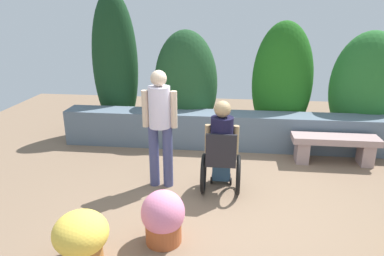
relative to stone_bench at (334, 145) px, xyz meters
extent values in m
plane|color=#7F664F|center=(-1.68, -1.56, -0.31)|extent=(11.52, 11.52, 0.00)
cube|color=slate|center=(-1.68, 0.52, 0.01)|extent=(6.22, 0.51, 0.65)
ellipsoid|color=#183C1F|center=(-4.05, 1.23, 1.09)|extent=(0.92, 0.64, 2.81)
ellipsoid|color=#1F4724|center=(-2.61, 1.07, 0.73)|extent=(1.23, 0.86, 2.08)
ellipsoid|color=#1E5E18|center=(-0.77, 1.16, 0.81)|extent=(1.14, 0.80, 2.25)
ellipsoid|color=#27692A|center=(0.80, 1.18, 0.73)|extent=(1.38, 0.96, 2.09)
cube|color=gray|center=(-0.51, 0.00, -0.13)|extent=(0.20, 0.32, 0.36)
cube|color=gray|center=(0.51, 0.00, -0.13)|extent=(0.20, 0.32, 0.36)
cube|color=gray|center=(0.00, 0.00, 0.11)|extent=(1.39, 0.37, 0.11)
cube|color=black|center=(-1.83, -1.22, 0.19)|extent=(0.40, 0.40, 0.06)
cube|color=black|center=(-1.83, -1.40, 0.42)|extent=(0.40, 0.04, 0.40)
cube|color=black|center=(-1.83, -0.90, -0.21)|extent=(0.28, 0.12, 0.03)
torus|color=black|center=(-2.07, -1.22, -0.03)|extent=(0.05, 0.56, 0.56)
torus|color=black|center=(-1.59, -1.22, -0.03)|extent=(0.05, 0.56, 0.56)
cylinder|color=black|center=(-1.97, -0.97, -0.26)|extent=(0.03, 0.10, 0.10)
cylinder|color=black|center=(-1.69, -0.97, -0.26)|extent=(0.03, 0.10, 0.10)
cube|color=#2E4F70|center=(-1.83, -1.12, 0.30)|extent=(0.30, 0.40, 0.16)
cube|color=#2E4F70|center=(-1.83, -0.92, -0.05)|extent=(0.26, 0.14, 0.43)
cylinder|color=black|center=(-1.83, -1.24, 0.55)|extent=(0.30, 0.30, 0.50)
cylinder|color=#A1845B|center=(-2.02, -1.18, 0.47)|extent=(0.08, 0.08, 0.40)
cylinder|color=#A1845B|center=(-1.64, -1.18, 0.47)|extent=(0.08, 0.08, 0.40)
sphere|color=#A1845B|center=(-1.83, -1.24, 0.91)|extent=(0.22, 0.22, 0.22)
cylinder|color=#424776|center=(-2.79, -1.10, 0.14)|extent=(0.14, 0.14, 0.89)
cylinder|color=#424776|center=(-2.59, -1.10, 0.14)|extent=(0.14, 0.14, 0.89)
cylinder|color=silver|center=(-2.69, -1.10, 0.87)|extent=(0.30, 0.30, 0.57)
cylinder|color=beige|center=(-2.89, -1.10, 0.84)|extent=(0.09, 0.09, 0.51)
cylinder|color=beige|center=(-2.49, -1.10, 0.84)|extent=(0.09, 0.09, 0.51)
sphere|color=beige|center=(-2.69, -1.10, 1.27)|extent=(0.22, 0.22, 0.22)
cylinder|color=#AB522C|center=(-2.41, -2.40, -0.20)|extent=(0.40, 0.40, 0.23)
ellipsoid|color=#105E2A|center=(-2.41, -2.40, -0.02)|extent=(0.44, 0.44, 0.17)
ellipsoid|color=pink|center=(-2.41, -2.40, 0.06)|extent=(0.48, 0.48, 0.49)
cylinder|color=#A96930|center=(-3.15, -2.83, -0.20)|extent=(0.40, 0.40, 0.23)
ellipsoid|color=#0A3D1A|center=(-3.15, -2.83, -0.03)|extent=(0.44, 0.44, 0.15)
ellipsoid|color=#F8CE4B|center=(-3.15, -2.83, 0.04)|extent=(0.56, 0.56, 0.43)
camera|label=1|loc=(-1.71, -5.68, 2.16)|focal=33.22mm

